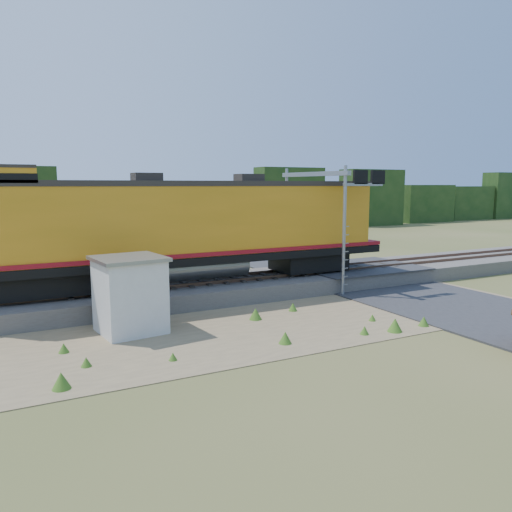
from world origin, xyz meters
TOP-DOWN VIEW (x-y plane):
  - ground at (0.00, 0.00)m, footprint 140.00×140.00m
  - ballast at (0.00, 6.00)m, footprint 70.00×5.00m
  - rails at (0.00, 6.00)m, footprint 70.00×1.54m
  - dirt_shoulder at (-2.00, 0.50)m, footprint 26.00×8.00m
  - road at (7.00, 0.74)m, footprint 7.00×66.00m
  - tree_line_north at (0.00, 38.00)m, footprint 130.00×3.00m
  - weed_clumps at (-3.50, 0.10)m, footprint 15.00×6.20m
  - locomotive at (-3.56, 6.00)m, footprint 20.92×3.19m
  - shed at (-7.26, 1.83)m, footprint 2.73×2.73m
  - signal_gantry at (4.11, 5.35)m, footprint 2.59×6.20m

SIDE VIEW (x-z plane):
  - ground at x=0.00m, z-range 0.00..0.00m
  - weed_clumps at x=-3.50m, z-range -0.28..0.28m
  - dirt_shoulder at x=-2.00m, z-range 0.00..0.03m
  - road at x=7.00m, z-range -0.34..0.52m
  - ballast at x=0.00m, z-range 0.00..0.80m
  - rails at x=0.00m, z-range 0.80..0.96m
  - shed at x=-7.26m, z-range 0.02..2.94m
  - tree_line_north at x=0.00m, z-range -0.18..6.32m
  - locomotive at x=-3.56m, z-range 0.92..6.32m
  - signal_gantry at x=4.11m, z-range 1.67..8.19m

